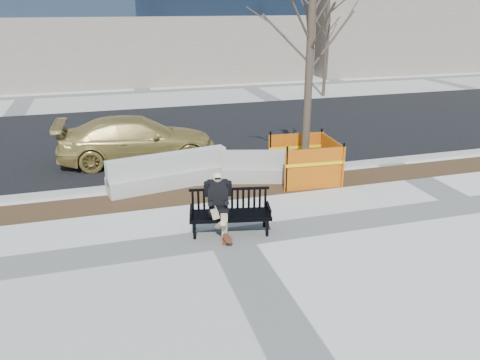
{
  "coord_description": "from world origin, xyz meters",
  "views": [
    {
      "loc": [
        -2.39,
        -8.97,
        4.8
      ],
      "look_at": [
        0.48,
        0.82,
        0.99
      ],
      "focal_mm": 35.79,
      "sensor_mm": 36.0,
      "label": 1
    }
  ],
  "objects_px": {
    "jersey_barrier_right": "(276,181)",
    "bench": "(230,232)",
    "tree_fence": "(304,180)",
    "sedan": "(139,161)",
    "jersey_barrier_left": "(169,186)",
    "seated_man": "(219,232)"
  },
  "relations": [
    {
      "from": "tree_fence",
      "to": "seated_man",
      "type": "bearing_deg",
      "value": -141.1
    },
    {
      "from": "bench",
      "to": "seated_man",
      "type": "height_order",
      "value": "seated_man"
    },
    {
      "from": "bench",
      "to": "seated_man",
      "type": "bearing_deg",
      "value": 169.32
    },
    {
      "from": "seated_man",
      "to": "jersey_barrier_right",
      "type": "height_order",
      "value": "seated_man"
    },
    {
      "from": "jersey_barrier_left",
      "to": "jersey_barrier_right",
      "type": "xyz_separation_m",
      "value": [
        3.0,
        -0.4,
        0.0
      ]
    },
    {
      "from": "bench",
      "to": "seated_man",
      "type": "distance_m",
      "value": 0.26
    },
    {
      "from": "bench",
      "to": "tree_fence",
      "type": "xyz_separation_m",
      "value": [
        2.91,
        2.64,
        0.0
      ]
    },
    {
      "from": "seated_man",
      "to": "tree_fence",
      "type": "xyz_separation_m",
      "value": [
        3.15,
        2.54,
        0.0
      ]
    },
    {
      "from": "bench",
      "to": "tree_fence",
      "type": "distance_m",
      "value": 3.93
    },
    {
      "from": "jersey_barrier_left",
      "to": "jersey_barrier_right",
      "type": "height_order",
      "value": "jersey_barrier_left"
    },
    {
      "from": "bench",
      "to": "jersey_barrier_left",
      "type": "bearing_deg",
      "value": 116.91
    },
    {
      "from": "tree_fence",
      "to": "bench",
      "type": "bearing_deg",
      "value": -137.78
    },
    {
      "from": "bench",
      "to": "jersey_barrier_left",
      "type": "distance_m",
      "value": 3.31
    },
    {
      "from": "bench",
      "to": "jersey_barrier_left",
      "type": "height_order",
      "value": "bench"
    },
    {
      "from": "jersey_barrier_right",
      "to": "bench",
      "type": "bearing_deg",
      "value": -111.55
    },
    {
      "from": "seated_man",
      "to": "jersey_barrier_left",
      "type": "relative_size",
      "value": 0.41
    },
    {
      "from": "seated_man",
      "to": "jersey_barrier_right",
      "type": "distance_m",
      "value": 3.58
    },
    {
      "from": "bench",
      "to": "jersey_barrier_right",
      "type": "height_order",
      "value": "bench"
    },
    {
      "from": "tree_fence",
      "to": "jersey_barrier_left",
      "type": "height_order",
      "value": "tree_fence"
    },
    {
      "from": "jersey_barrier_right",
      "to": "sedan",
      "type": "bearing_deg",
      "value": 156.51
    },
    {
      "from": "bench",
      "to": "sedan",
      "type": "distance_m",
      "value": 5.91
    },
    {
      "from": "bench",
      "to": "sedan",
      "type": "bearing_deg",
      "value": 115.94
    }
  ]
}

